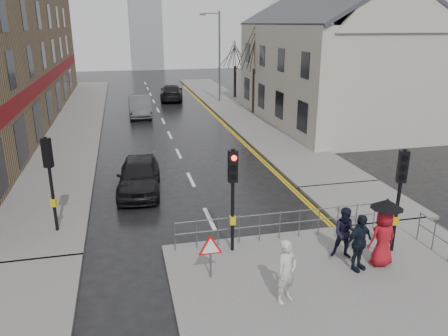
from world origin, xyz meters
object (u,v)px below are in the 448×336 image
pedestrian_b (346,233)px  car_parked (139,175)px  pedestrian_a (287,271)px  pedestrian_with_umbrella (384,230)px  pedestrian_d (359,243)px  car_mid (140,106)px

pedestrian_b → car_parked: (-5.93, 7.51, -0.21)m
pedestrian_a → pedestrian_b: pedestrian_a is taller
pedestrian_b → car_parked: 9.57m
pedestrian_with_umbrella → pedestrian_d: bearing=-174.3°
pedestrian_b → car_mid: (-5.08, 24.30, -0.17)m
car_parked → pedestrian_b: bearing=-46.5°
pedestrian_a → pedestrian_d: bearing=-6.4°
car_parked → car_mid: car_mid is taller
pedestrian_a → car_parked: bearing=83.1°
pedestrian_a → car_parked: 9.81m
pedestrian_b → car_parked: bearing=152.3°
pedestrian_a → pedestrian_d: pedestrian_d is taller
car_mid → pedestrian_a: bearing=-84.7°
pedestrian_a → pedestrian_b: (2.59, 1.71, -0.05)m
pedestrian_with_umbrella → car_mid: bearing=103.4°
car_mid → pedestrian_d: bearing=-78.6°
pedestrian_a → car_parked: size_ratio=0.39×
pedestrian_with_umbrella → car_mid: 25.66m
car_parked → car_mid: (0.85, 16.80, 0.04)m
pedestrian_with_umbrella → car_parked: bearing=129.8°
pedestrian_with_umbrella → car_mid: pedestrian_with_umbrella is taller
pedestrian_d → car_mid: pedestrian_d is taller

